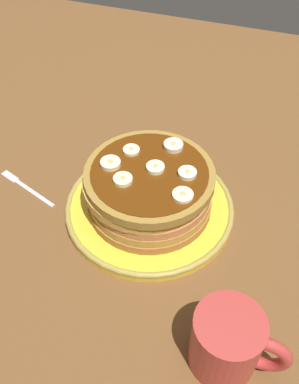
{
  "coord_description": "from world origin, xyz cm",
  "views": [
    {
      "loc": [
        14.9,
        -43.77,
        53.95
      ],
      "look_at": [
        0.0,
        0.0,
        4.43
      ],
      "focal_mm": 40.03,
      "sensor_mm": 36.0,
      "label": 1
    }
  ],
  "objects_px": {
    "banana_slice_0": "(155,168)",
    "banana_slice_5": "(131,150)",
    "plate": "(150,207)",
    "banana_slice_4": "(183,195)",
    "banana_slice_1": "(173,146)",
    "banana_slice_3": "(123,180)",
    "fork": "(24,186)",
    "pancake_stack": "(148,189)",
    "coffee_mug": "(229,342)",
    "banana_slice_6": "(111,164)",
    "banana_slice_2": "(187,173)"
  },
  "relations": [
    {
      "from": "plate",
      "to": "banana_slice_0",
      "type": "bearing_deg",
      "value": 47.95
    },
    {
      "from": "plate",
      "to": "banana_slice_5",
      "type": "bearing_deg",
      "value": 141.18
    },
    {
      "from": "banana_slice_2",
      "to": "coffee_mug",
      "type": "height_order",
      "value": "banana_slice_2"
    },
    {
      "from": "banana_slice_2",
      "to": "banana_slice_4",
      "type": "relative_size",
      "value": 0.91
    },
    {
      "from": "banana_slice_6",
      "to": "coffee_mug",
      "type": "distance_m",
      "value": 0.31
    },
    {
      "from": "plate",
      "to": "banana_slice_4",
      "type": "distance_m",
      "value": 0.11
    },
    {
      "from": "banana_slice_1",
      "to": "banana_slice_5",
      "type": "bearing_deg",
      "value": -153.36
    },
    {
      "from": "banana_slice_0",
      "to": "fork",
      "type": "distance_m",
      "value": 0.25
    },
    {
      "from": "banana_slice_3",
      "to": "fork",
      "type": "bearing_deg",
      "value": 176.37
    },
    {
      "from": "banana_slice_0",
      "to": "banana_slice_6",
      "type": "relative_size",
      "value": 0.9
    },
    {
      "from": "banana_slice_6",
      "to": "plate",
      "type": "bearing_deg",
      "value": 5.65
    },
    {
      "from": "pancake_stack",
      "to": "fork",
      "type": "relative_size",
      "value": 1.63
    },
    {
      "from": "plate",
      "to": "banana_slice_6",
      "type": "xyz_separation_m",
      "value": [
        -0.06,
        -0.01,
        0.08
      ]
    },
    {
      "from": "banana_slice_4",
      "to": "banana_slice_5",
      "type": "distance_m",
      "value": 0.12
    },
    {
      "from": "banana_slice_5",
      "to": "fork",
      "type": "relative_size",
      "value": 0.21
    },
    {
      "from": "pancake_stack",
      "to": "banana_slice_5",
      "type": "height_order",
      "value": "banana_slice_5"
    },
    {
      "from": "banana_slice_0",
      "to": "banana_slice_1",
      "type": "xyz_separation_m",
      "value": [
        0.01,
        0.06,
        0.0
      ]
    },
    {
      "from": "coffee_mug",
      "to": "banana_slice_3",
      "type": "bearing_deg",
      "value": 139.32
    },
    {
      "from": "banana_slice_4",
      "to": "banana_slice_3",
      "type": "bearing_deg",
      "value": 179.48
    },
    {
      "from": "banana_slice_0",
      "to": "coffee_mug",
      "type": "bearing_deg",
      "value": -52.47
    },
    {
      "from": "coffee_mug",
      "to": "fork",
      "type": "relative_size",
      "value": 0.96
    },
    {
      "from": "banana_slice_6",
      "to": "fork",
      "type": "height_order",
      "value": "banana_slice_6"
    },
    {
      "from": "pancake_stack",
      "to": "banana_slice_2",
      "type": "height_order",
      "value": "banana_slice_2"
    },
    {
      "from": "banana_slice_1",
      "to": "coffee_mug",
      "type": "height_order",
      "value": "banana_slice_1"
    },
    {
      "from": "banana_slice_4",
      "to": "fork",
      "type": "height_order",
      "value": "banana_slice_4"
    },
    {
      "from": "pancake_stack",
      "to": "coffee_mug",
      "type": "distance_m",
      "value": 0.27
    },
    {
      "from": "banana_slice_5",
      "to": "banana_slice_0",
      "type": "bearing_deg",
      "value": -28.25
    },
    {
      "from": "plate",
      "to": "banana_slice_1",
      "type": "bearing_deg",
      "value": 73.95
    },
    {
      "from": "banana_slice_5",
      "to": "banana_slice_6",
      "type": "distance_m",
      "value": 0.04
    },
    {
      "from": "banana_slice_3",
      "to": "banana_slice_6",
      "type": "xyz_separation_m",
      "value": [
        -0.03,
        0.03,
        0.0
      ]
    },
    {
      "from": "banana_slice_5",
      "to": "fork",
      "type": "bearing_deg",
      "value": -163.66
    },
    {
      "from": "banana_slice_3",
      "to": "banana_slice_6",
      "type": "relative_size",
      "value": 0.92
    },
    {
      "from": "banana_slice_3",
      "to": "banana_slice_5",
      "type": "xyz_separation_m",
      "value": [
        -0.01,
        0.07,
        -0.0
      ]
    },
    {
      "from": "banana_slice_0",
      "to": "banana_slice_5",
      "type": "distance_m",
      "value": 0.06
    },
    {
      "from": "banana_slice_3",
      "to": "banana_slice_4",
      "type": "bearing_deg",
      "value": -0.52
    },
    {
      "from": "plate",
      "to": "banana_slice_4",
      "type": "relative_size",
      "value": 8.98
    },
    {
      "from": "banana_slice_0",
      "to": "banana_slice_5",
      "type": "bearing_deg",
      "value": 151.75
    },
    {
      "from": "banana_slice_0",
      "to": "fork",
      "type": "bearing_deg",
      "value": -173.24
    },
    {
      "from": "plate",
      "to": "banana_slice_5",
      "type": "xyz_separation_m",
      "value": [
        -0.04,
        0.03,
        0.08
      ]
    },
    {
      "from": "pancake_stack",
      "to": "banana_slice_0",
      "type": "xyz_separation_m",
      "value": [
        0.01,
        0.01,
        0.04
      ]
    },
    {
      "from": "plate",
      "to": "fork",
      "type": "xyz_separation_m",
      "value": [
        -0.22,
        -0.02,
        -0.01
      ]
    },
    {
      "from": "pancake_stack",
      "to": "banana_slice_3",
      "type": "relative_size",
      "value": 7.1
    },
    {
      "from": "banana_slice_3",
      "to": "banana_slice_0",
      "type": "bearing_deg",
      "value": 46.7
    },
    {
      "from": "banana_slice_0",
      "to": "banana_slice_3",
      "type": "xyz_separation_m",
      "value": [
        -0.04,
        -0.04,
        -0.0
      ]
    },
    {
      "from": "banana_slice_2",
      "to": "banana_slice_4",
      "type": "bearing_deg",
      "value": -82.92
    },
    {
      "from": "banana_slice_0",
      "to": "banana_slice_1",
      "type": "relative_size",
      "value": 0.9
    },
    {
      "from": "plate",
      "to": "banana_slice_6",
      "type": "relative_size",
      "value": 8.82
    },
    {
      "from": "banana_slice_3",
      "to": "plate",
      "type": "bearing_deg",
      "value": 46.41
    },
    {
      "from": "banana_slice_2",
      "to": "banana_slice_6",
      "type": "distance_m",
      "value": 0.12
    },
    {
      "from": "banana_slice_1",
      "to": "banana_slice_3",
      "type": "relative_size",
      "value": 1.08
    }
  ]
}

